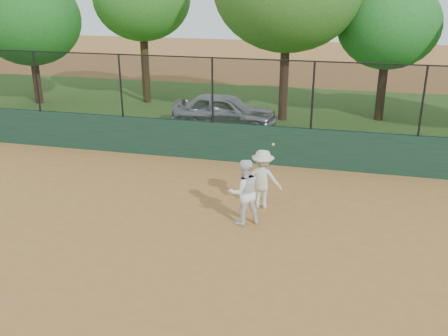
% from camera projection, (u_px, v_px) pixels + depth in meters
% --- Properties ---
extents(ground, '(80.00, 80.00, 0.00)m').
position_uv_depth(ground, '(161.00, 256.00, 10.26)').
color(ground, '#AA6F36').
rests_on(ground, ground).
extents(back_wall, '(26.00, 0.20, 1.20)m').
position_uv_depth(back_wall, '(228.00, 142.00, 15.50)').
color(back_wall, '#1A3B28').
rests_on(back_wall, ground).
extents(grass_strip, '(36.00, 12.00, 0.01)m').
position_uv_depth(grass_strip, '(261.00, 114.00, 21.16)').
color(grass_strip, '#30591B').
rests_on(grass_strip, ground).
extents(parked_car, '(3.99, 1.64, 1.36)m').
position_uv_depth(parked_car, '(224.00, 111.00, 18.87)').
color(parked_car, '#ACB0B6').
rests_on(parked_car, ground).
extents(player_second, '(0.96, 0.91, 1.57)m').
position_uv_depth(player_second, '(244.00, 192.00, 11.38)').
color(player_second, white).
rests_on(player_second, ground).
extents(player_main, '(0.98, 0.72, 1.82)m').
position_uv_depth(player_main, '(262.00, 179.00, 12.21)').
color(player_main, beige).
rests_on(player_main, ground).
extents(fence_assembly, '(26.00, 0.06, 2.00)m').
position_uv_depth(fence_assembly, '(228.00, 90.00, 14.93)').
color(fence_assembly, black).
rests_on(fence_assembly, back_wall).
extents(tree_0, '(4.58, 4.16, 5.69)m').
position_uv_depth(tree_0, '(29.00, 20.00, 21.81)').
color(tree_0, '#452A18').
rests_on(tree_0, ground).
extents(tree_3, '(3.91, 3.56, 5.43)m').
position_uv_depth(tree_3, '(389.00, 25.00, 19.02)').
color(tree_3, '#3B2613').
rests_on(tree_3, ground).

